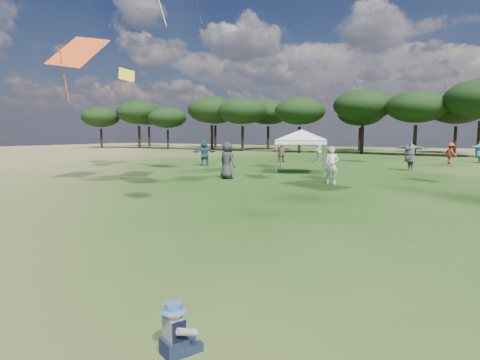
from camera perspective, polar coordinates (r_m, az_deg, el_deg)
name	(u,v)px	position (r m, az deg, el deg)	size (l,w,h in m)	color
tree_line	(472,104)	(48.90, 30.10, 9.37)	(108.78, 17.63, 7.77)	black
tent_left	(302,132)	(24.03, 8.77, 6.82)	(5.48, 5.48, 2.90)	gray
toddler	(176,331)	(4.67, -9.07, -20.48)	(0.44, 0.48, 0.59)	#161E32
festival_crowd	(387,156)	(27.81, 20.15, 3.23)	(28.54, 21.14, 1.93)	#434448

